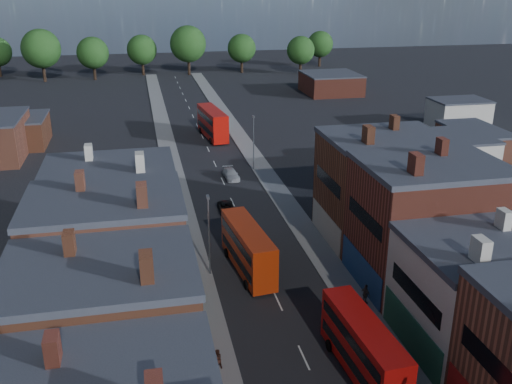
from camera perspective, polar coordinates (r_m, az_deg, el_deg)
name	(u,v)px	position (r m, az deg, el deg)	size (l,w,h in m)	color
pavement_west	(180,200)	(73.18, -7.66, -0.79)	(3.00, 200.00, 0.12)	gray
pavement_east	(279,192)	(75.08, 2.27, -0.05)	(3.00, 200.00, 0.12)	gray
lamp_post_2	(209,230)	(53.13, -4.73, -3.82)	(0.25, 0.70, 8.12)	slate
lamp_post_3	(254,139)	(82.62, -0.25, 5.32)	(0.25, 0.70, 8.12)	slate
bus_0	(248,248)	(54.68, -0.81, -5.61)	(3.55, 10.74, 4.55)	red
bus_1	(363,347)	(42.21, 10.70, -15.00)	(3.05, 10.20, 4.35)	red
bus_2	(212,123)	(100.52, -4.38, 6.93)	(4.02, 11.98, 5.08)	#B80F08
car_2	(227,208)	(68.93, -2.95, -1.57)	(1.85, 4.02, 1.12)	black
car_3	(231,174)	(80.22, -2.51, 1.79)	(1.82, 4.48, 1.30)	#BABABA
ped_1	(217,359)	(42.86, -3.91, -16.37)	(0.78, 0.43, 1.61)	#402219
ped_3	(366,294)	(50.92, 10.90, -10.00)	(1.06, 0.48, 1.81)	#514C45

